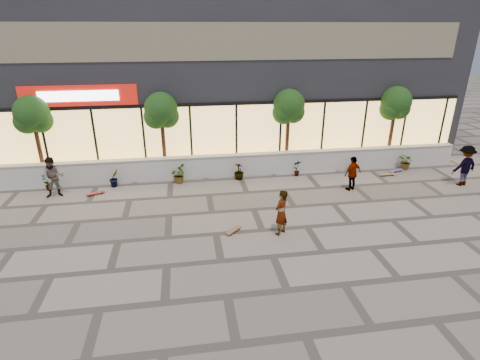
{
  "coord_description": "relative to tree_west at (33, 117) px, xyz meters",
  "views": [
    {
      "loc": [
        -2.52,
        -9.57,
        6.63
      ],
      "look_at": [
        -0.55,
        3.22,
        1.3
      ],
      "focal_mm": 28.0,
      "sensor_mm": 36.0,
      "label": 1
    }
  ],
  "objects": [
    {
      "name": "ground",
      "position": [
        9.0,
        -7.7,
        -2.99
      ],
      "size": [
        80.0,
        80.0,
        0.0
      ],
      "primitive_type": "plane",
      "color": "gray",
      "rests_on": "ground"
    },
    {
      "name": "planter_wall",
      "position": [
        9.0,
        -0.7,
        -2.46
      ],
      "size": [
        22.0,
        0.42,
        1.04
      ],
      "color": "silver",
      "rests_on": "ground"
    },
    {
      "name": "retail_building",
      "position": [
        9.0,
        4.79,
        1.26
      ],
      "size": [
        24.0,
        9.17,
        8.5
      ],
      "color": "#26262B",
      "rests_on": "ground"
    },
    {
      "name": "shrub_a",
      "position": [
        0.5,
        -1.25,
        -2.58
      ],
      "size": [
        0.43,
        0.29,
        0.81
      ],
      "primitive_type": "imported",
      "color": "#193E13",
      "rests_on": "ground"
    },
    {
      "name": "shrub_b",
      "position": [
        3.3,
        -1.25,
        -2.58
      ],
      "size": [
        0.57,
        0.57,
        0.81
      ],
      "primitive_type": "imported",
      "rotation": [
        0.0,
        0.0,
        0.82
      ],
      "color": "#193E13",
      "rests_on": "ground"
    },
    {
      "name": "shrub_c",
      "position": [
        6.1,
        -1.25,
        -2.58
      ],
      "size": [
        0.68,
        0.77,
        0.81
      ],
      "primitive_type": "imported",
      "rotation": [
        0.0,
        0.0,
        1.64
      ],
      "color": "#193E13",
      "rests_on": "ground"
    },
    {
      "name": "shrub_d",
      "position": [
        8.9,
        -1.25,
        -2.58
      ],
      "size": [
        0.64,
        0.64,
        0.81
      ],
      "primitive_type": "imported",
      "rotation": [
        0.0,
        0.0,
        2.46
      ],
      "color": "#193E13",
      "rests_on": "ground"
    },
    {
      "name": "shrub_e",
      "position": [
        11.7,
        -1.25,
        -2.58
      ],
      "size": [
        0.46,
        0.35,
        0.81
      ],
      "primitive_type": "imported",
      "rotation": [
        0.0,
        0.0,
        3.28
      ],
      "color": "#193E13",
      "rests_on": "ground"
    },
    {
      "name": "shrub_f",
      "position": [
        14.5,
        -1.25,
        -2.58
      ],
      "size": [
        0.55,
        0.57,
        0.81
      ],
      "primitive_type": "imported",
      "rotation": [
        0.0,
        0.0,
        4.1
      ],
      "color": "#193E13",
      "rests_on": "ground"
    },
    {
      "name": "shrub_g",
      "position": [
        17.3,
        -1.25,
        -2.58
      ],
      "size": [
        0.77,
        0.84,
        0.81
      ],
      "primitive_type": "imported",
      "rotation": [
        0.0,
        0.0,
        4.92
      ],
      "color": "#193E13",
      "rests_on": "ground"
    },
    {
      "name": "tree_west",
      "position": [
        0.0,
        0.0,
        0.0
      ],
      "size": [
        1.6,
        1.5,
        3.92
      ],
      "color": "#472519",
      "rests_on": "ground"
    },
    {
      "name": "tree_midwest",
      "position": [
        5.5,
        0.0,
        0.0
      ],
      "size": [
        1.6,
        1.5,
        3.92
      ],
      "color": "#472519",
      "rests_on": "ground"
    },
    {
      "name": "tree_mideast",
      "position": [
        11.5,
        0.0,
        0.0
      ],
      "size": [
        1.6,
        1.5,
        3.92
      ],
      "color": "#472519",
      "rests_on": "ground"
    },
    {
      "name": "tree_east",
      "position": [
        17.0,
        0.0,
        0.0
      ],
      "size": [
        1.6,
        1.5,
        3.92
      ],
      "color": "#472519",
      "rests_on": "ground"
    },
    {
      "name": "skater_center",
      "position": [
        9.57,
        -6.38,
        -2.18
      ],
      "size": [
        0.7,
        0.68,
        1.62
      ],
      "primitive_type": "imported",
      "rotation": [
        0.0,
        0.0,
        3.87
      ],
      "color": "silver",
      "rests_on": "ground"
    },
    {
      "name": "skater_left",
      "position": [
        1.05,
        -1.99,
        -2.12
      ],
      "size": [
        0.93,
        0.77,
        1.73
      ],
      "primitive_type": "imported",
      "rotation": [
        0.0,
        0.0,
        0.15
      ],
      "color": "tan",
      "rests_on": "ground"
    },
    {
      "name": "skater_right_near",
      "position": [
        13.56,
        -3.2,
        -2.22
      ],
      "size": [
        0.97,
        0.66,
        1.53
      ],
      "primitive_type": "imported",
      "rotation": [
        0.0,
        0.0,
        3.49
      ],
      "color": "white",
      "rests_on": "ground"
    },
    {
      "name": "skater_right_far",
      "position": [
        18.68,
        -3.44,
        -2.06
      ],
      "size": [
        1.29,
        0.88,
        1.84
      ],
      "primitive_type": "imported",
      "rotation": [
        0.0,
        0.0,
        3.31
      ],
      "color": "maroon",
      "rests_on": "ground"
    },
    {
      "name": "skateboard_center",
      "position": [
        7.99,
        -6.03,
        -2.91
      ],
      "size": [
        0.65,
        0.65,
        0.09
      ],
      "rotation": [
        0.0,
        0.0,
        0.79
      ],
      "color": "brown",
      "rests_on": "ground"
    },
    {
      "name": "skateboard_left",
      "position": [
        2.6,
        -2.05,
        -2.91
      ],
      "size": [
        0.78,
        0.48,
        0.09
      ],
      "rotation": [
        0.0,
        0.0,
        0.39
      ],
      "color": "#AD2720",
      "rests_on": "ground"
    },
    {
      "name": "skateboard_right_near",
      "position": [
        16.0,
        -1.9,
        -2.91
      ],
      "size": [
        0.78,
        0.27,
        0.09
      ],
      "rotation": [
        0.0,
        0.0,
        0.09
      ],
      "color": "olive",
      "rests_on": "ground"
    },
    {
      "name": "skateboard_right_far",
      "position": [
        16.65,
        -1.5,
        -2.9
      ],
      "size": [
        0.83,
        0.44,
        0.1
      ],
      "rotation": [
        0.0,
        0.0,
        0.3
      ],
      "color": "#615194",
      "rests_on": "ground"
    }
  ]
}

